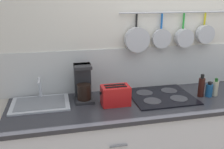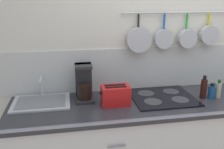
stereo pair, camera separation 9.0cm
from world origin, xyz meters
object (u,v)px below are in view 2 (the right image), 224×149
bottle_vinegar (204,88)px  bottle_hot_sauce (218,90)px  toaster (115,95)px  coffee_maker (84,85)px  bottle_sesame_oil (212,92)px

bottle_vinegar → bottle_hot_sauce: 0.14m
toaster → bottle_vinegar: size_ratio=1.21×
coffee_maker → bottle_sesame_oil: coffee_maker is taller
toaster → bottle_hot_sauce: size_ratio=1.52×
bottle_vinegar → bottle_hot_sauce: bearing=-4.4°
coffee_maker → bottle_sesame_oil: size_ratio=2.27×
coffee_maker → bottle_hot_sauce: (1.21, -0.19, -0.06)m
coffee_maker → toaster: coffee_maker is taller
coffee_maker → bottle_vinegar: bearing=-9.4°
coffee_maker → bottle_sesame_oil: (1.14, -0.19, -0.07)m
bottle_vinegar → bottle_sesame_oil: bottle_vinegar is taller
coffee_maker → toaster: 0.31m
coffee_maker → bottle_vinegar: 1.08m
coffee_maker → bottle_vinegar: size_ratio=1.52×
coffee_maker → bottle_vinegar: (1.07, -0.18, -0.04)m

